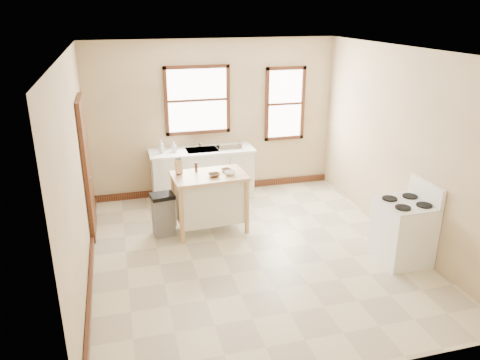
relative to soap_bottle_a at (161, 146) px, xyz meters
name	(u,v)px	position (x,y,z in m)	size (l,w,h in m)	color
floor	(253,252)	(1.01, -2.19, -1.04)	(5.00, 5.00, 0.00)	#B7AB91
ceiling	(255,51)	(1.01, -2.19, 1.76)	(5.00, 5.00, 0.00)	white
wall_back	(214,118)	(1.01, 0.31, 0.36)	(4.50, 0.04, 2.80)	beige
wall_left	(76,174)	(-1.24, -2.19, 0.36)	(0.04, 5.00, 2.80)	beige
wall_right	(402,147)	(3.26, -2.19, 0.36)	(0.04, 5.00, 2.80)	beige
window_main	(197,100)	(0.71, 0.29, 0.71)	(1.17, 0.06, 1.22)	#38120F
window_side	(285,104)	(2.36, 0.29, 0.56)	(0.77, 0.06, 1.37)	#38120F
door_left	(87,168)	(-1.20, -0.89, 0.01)	(0.06, 0.90, 2.10)	#38120F
baseboard_back	(216,188)	(1.01, 0.28, -0.98)	(4.50, 0.04, 0.12)	#38120F
baseboard_left	(91,270)	(-1.21, -2.19, -0.98)	(0.04, 5.00, 0.12)	#38120F
sink_counter	(202,174)	(0.71, 0.01, -0.58)	(1.86, 0.62, 0.92)	silver
faucet	(200,141)	(0.71, 0.19, -0.01)	(0.03, 0.03, 0.22)	silver
soap_bottle_a	(161,146)	(0.00, 0.00, 0.00)	(0.09, 0.09, 0.23)	#B2B2B2
soap_bottle_b	(174,147)	(0.22, -0.01, -0.03)	(0.08, 0.08, 0.18)	#B2B2B2
dish_rack	(229,145)	(1.20, -0.03, -0.06)	(0.43, 0.32, 0.11)	silver
kitchen_island	(210,202)	(0.58, -1.29, -0.58)	(1.12, 0.71, 0.91)	#F2BF8E
knife_block	(179,168)	(0.14, -1.14, -0.02)	(0.10, 0.10, 0.20)	tan
pepper_grinder	(196,167)	(0.41, -1.11, -0.05)	(0.04, 0.04, 0.15)	#452212
bowl_a	(214,175)	(0.64, -1.39, -0.10)	(0.18, 0.18, 0.04)	brown
bowl_b	(226,170)	(0.87, -1.21, -0.10)	(0.16, 0.16, 0.04)	brown
bowl_c	(230,173)	(0.89, -1.38, -0.10)	(0.17, 0.17, 0.05)	white
trash_bin	(163,215)	(-0.15, -1.31, -0.70)	(0.35, 0.29, 0.67)	slate
gas_stove	(404,222)	(2.94, -2.90, -0.47)	(0.69, 0.70, 1.12)	white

